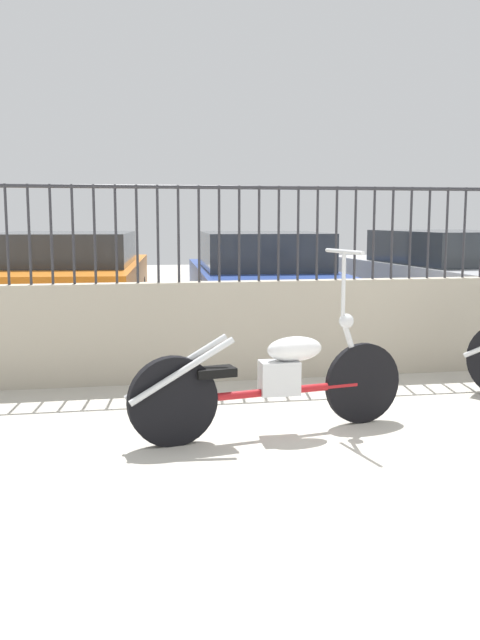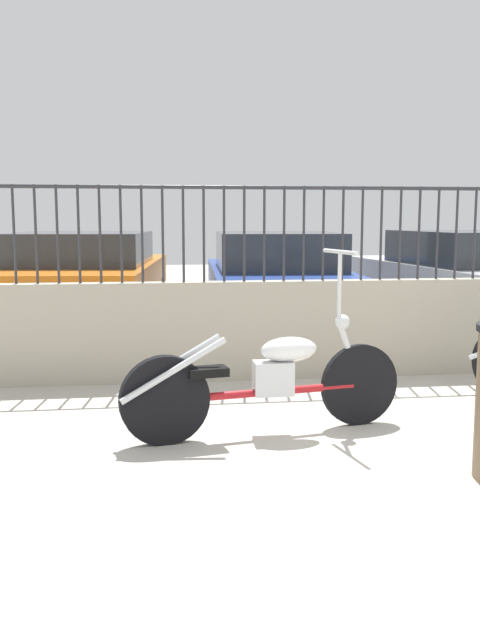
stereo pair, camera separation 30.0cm
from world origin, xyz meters
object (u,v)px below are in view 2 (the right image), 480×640
Objects in this scene: motorcycle_red at (256,380)px; car_blue at (276,281)px; car_orange at (85,281)px; car_silver at (462,279)px.

motorcycle_red is 4.90m from car_blue.
car_orange is 5.17m from car_silver.
car_silver is (3.58, 4.46, 0.29)m from motorcycle_red.
car_orange reaches higher than motorcycle_red.
motorcycle_red is 5.73m from car_silver.
car_blue is at bearing -86.84° from car_orange.
car_orange is 1.06× the size of car_blue.
car_silver is at bearing -89.04° from car_orange.
car_blue is 0.96× the size of car_silver.
car_silver is (2.56, -0.32, 0.01)m from car_blue.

